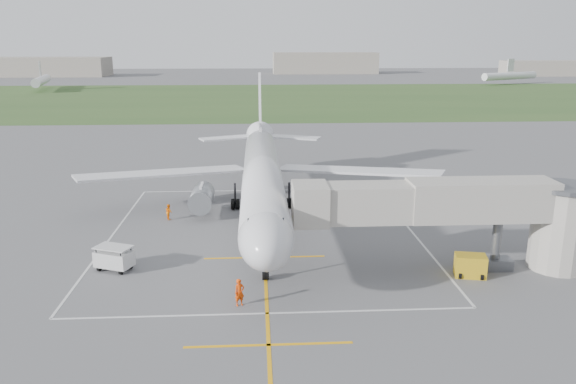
{
  "coord_description": "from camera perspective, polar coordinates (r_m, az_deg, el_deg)",
  "views": [
    {
      "loc": [
        -0.55,
        -53.65,
        17.22
      ],
      "look_at": [
        2.29,
        -4.0,
        4.0
      ],
      "focal_mm": 35.0,
      "sensor_mm": 36.0,
      "label": 1
    }
  ],
  "objects": [
    {
      "name": "ground",
      "position": [
        56.35,
        -2.57,
        -2.92
      ],
      "size": [
        700.0,
        700.0,
        0.0
      ],
      "primitive_type": "plane",
      "color": "#545457",
      "rests_on": "ground"
    },
    {
      "name": "baggage_cart",
      "position": [
        46.13,
        -17.24,
        -6.42
      ],
      "size": [
        3.21,
        2.61,
        1.94
      ],
      "rotation": [
        0.0,
        0.0,
        -0.39
      ],
      "color": "silver",
      "rests_on": "ground"
    },
    {
      "name": "apron_markings",
      "position": [
        50.84,
        -2.47,
        -4.92
      ],
      "size": [
        28.2,
        60.0,
        0.01
      ],
      "color": "#EFA30E",
      "rests_on": "ground"
    },
    {
      "name": "grass_strip",
      "position": [
        184.46,
        -3.14,
        9.51
      ],
      "size": [
        700.0,
        120.0,
        0.02
      ],
      "primitive_type": "cube",
      "color": "#315023",
      "rests_on": "ground"
    },
    {
      "name": "jet_bridge",
      "position": [
        45.09,
        18.03,
        -1.93
      ],
      "size": [
        23.4,
        5.0,
        7.2
      ],
      "color": "#B0A99E",
      "rests_on": "ground"
    },
    {
      "name": "distant_hangars",
      "position": [
        319.45,
        -6.23,
        12.64
      ],
      "size": [
        345.0,
        49.0,
        12.0
      ],
      "color": "gray",
      "rests_on": "ground"
    },
    {
      "name": "distant_aircraft",
      "position": [
        231.63,
        0.33,
        11.52
      ],
      "size": [
        210.61,
        45.2,
        8.85
      ],
      "color": "silver",
      "rests_on": "ground"
    },
    {
      "name": "gpu_unit",
      "position": [
        45.18,
        18.03,
        -7.15
      ],
      "size": [
        2.53,
        2.01,
        1.7
      ],
      "rotation": [
        0.0,
        0.0,
        -0.22
      ],
      "color": "gold",
      "rests_on": "ground"
    },
    {
      "name": "ramp_worker_nose",
      "position": [
        38.57,
        -4.95,
        -10.13
      ],
      "size": [
        0.82,
        0.7,
        1.9
      ],
      "primitive_type": "imported",
      "rotation": [
        0.0,
        0.0,
        0.44
      ],
      "color": "#E63F07",
      "rests_on": "ground"
    },
    {
      "name": "airliner",
      "position": [
        55.9,
        -2.63,
        1.6
      ],
      "size": [
        38.93,
        46.75,
        13.52
      ],
      "color": "silver",
      "rests_on": "ground"
    },
    {
      "name": "ramp_worker_wing",
      "position": [
        57.73,
        -12.01,
        -1.98
      ],
      "size": [
        0.89,
        0.96,
        1.59
      ],
      "primitive_type": "imported",
      "rotation": [
        0.0,
        0.0,
        2.04
      ],
      "color": "orange",
      "rests_on": "ground"
    }
  ]
}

